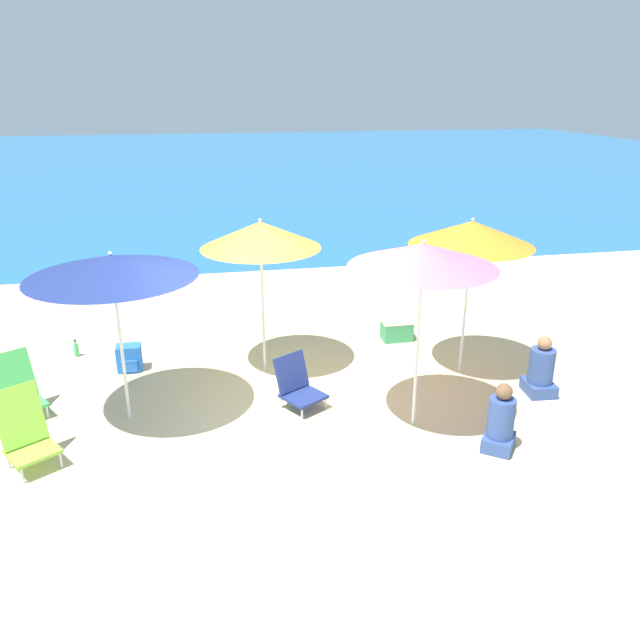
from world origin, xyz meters
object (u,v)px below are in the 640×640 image
beach_umbrella_yellow (260,235)px  backpack_blue (129,358)px  beach_chair_lime (25,431)px  beach_chair_green (19,388)px  beach_umbrella_orange (472,233)px  person_seated_near (500,423)px  beach_chair_navy (297,384)px  beach_umbrella_pink (423,256)px  person_seated_far (541,371)px  beach_umbrella_navy (111,266)px  water_bottle (76,350)px  cooler_box (397,329)px

beach_umbrella_yellow → backpack_blue: (-1.83, 0.32, -1.71)m
beach_chair_lime → beach_chair_green: size_ratio=1.09×
beach_umbrella_orange → person_seated_near: 2.55m
beach_chair_navy → person_seated_near: person_seated_near is taller
beach_umbrella_pink → beach_chair_green: beach_umbrella_pink is taller
beach_chair_green → person_seated_far: person_seated_far is taller
beach_umbrella_navy → beach_chair_green: (-1.26, 0.34, -1.51)m
beach_chair_navy → person_seated_near: bearing=-66.5°
beach_umbrella_navy → backpack_blue: bearing=94.5°
beach_umbrella_navy → beach_chair_green: bearing=164.7°
beach_umbrella_navy → person_seated_far: beach_umbrella_navy is taller
beach_umbrella_orange → person_seated_far: size_ratio=2.71×
beach_umbrella_yellow → person_seated_far: (3.35, -1.40, -1.58)m
person_seated_near → backpack_blue: 4.97m
beach_chair_lime → person_seated_near: (4.90, -0.68, -0.07)m
beach_chair_navy → person_seated_far: person_seated_far is taller
backpack_blue → beach_umbrella_orange: bearing=-11.2°
beach_umbrella_pink → beach_chair_green: bearing=166.1°
beach_chair_navy → beach_chair_lime: bearing=161.9°
beach_umbrella_yellow → beach_chair_lime: 3.56m
water_bottle → beach_chair_lime: bearing=-90.4°
person_seated_far → backpack_blue: size_ratio=2.15×
beach_umbrella_yellow → water_bottle: (-2.63, 0.95, -1.79)m
water_bottle → beach_umbrella_navy: bearing=-65.5°
beach_umbrella_yellow → backpack_blue: bearing=170.2°
beach_umbrella_yellow → person_seated_far: bearing=-22.7°
beach_chair_lime → beach_chair_green: (-0.33, 1.12, -0.03)m
water_bottle → beach_umbrella_orange: bearing=-16.1°
beach_umbrella_pink → backpack_blue: 4.38m
beach_chair_green → cooler_box: beach_chair_green is taller
beach_chair_lime → person_seated_far: bearing=-29.7°
backpack_blue → beach_umbrella_pink: bearing=-32.6°
beach_chair_green → cooler_box: (5.09, 1.37, -0.17)m
beach_umbrella_navy → water_bottle: beach_umbrella_navy is taller
beach_umbrella_pink → backpack_blue: beach_umbrella_pink is taller
beach_chair_lime → beach_chair_navy: (2.93, 0.70, -0.10)m
beach_umbrella_orange → beach_chair_green: 5.83m
beach_umbrella_navy → beach_chair_navy: size_ratio=2.97×
backpack_blue → beach_chair_lime: bearing=-110.9°
person_seated_far → water_bottle: size_ratio=3.03×
beach_chair_green → water_bottle: bearing=46.5°
beach_chair_green → backpack_blue: beach_chair_green is taller
beach_umbrella_orange → person_seated_far: beach_umbrella_orange is taller
person_seated_far → beach_chair_lime: bearing=-171.1°
cooler_box → water_bottle: bearing=176.5°
beach_umbrella_orange → beach_umbrella_yellow: bearing=167.8°
water_bottle → person_seated_far: bearing=-21.4°
beach_chair_green → cooler_box: 5.28m
beach_chair_navy → backpack_blue: size_ratio=1.87×
beach_umbrella_navy → backpack_blue: beach_umbrella_navy is taller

